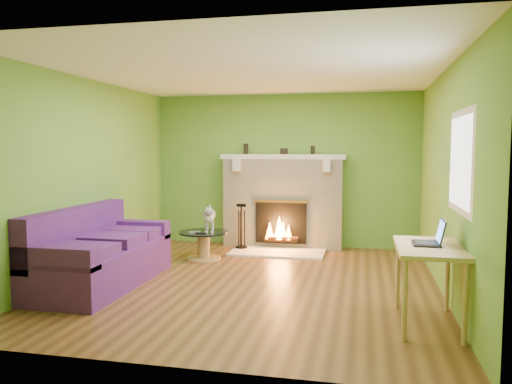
% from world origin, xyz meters
% --- Properties ---
extents(floor, '(5.00, 5.00, 0.00)m').
position_xyz_m(floor, '(0.00, 0.00, 0.00)').
color(floor, '#513017').
rests_on(floor, ground).
extents(ceiling, '(5.00, 5.00, 0.00)m').
position_xyz_m(ceiling, '(0.00, 0.00, 2.60)').
color(ceiling, white).
rests_on(ceiling, wall_back).
extents(wall_back, '(5.00, 0.00, 5.00)m').
position_xyz_m(wall_back, '(0.00, 2.50, 1.30)').
color(wall_back, '#5A8D2E').
rests_on(wall_back, floor).
extents(wall_front, '(5.00, 0.00, 5.00)m').
position_xyz_m(wall_front, '(0.00, -2.50, 1.30)').
color(wall_front, '#5A8D2E').
rests_on(wall_front, floor).
extents(wall_left, '(0.00, 5.00, 5.00)m').
position_xyz_m(wall_left, '(-2.25, 0.00, 1.30)').
color(wall_left, '#5A8D2E').
rests_on(wall_left, floor).
extents(wall_right, '(0.00, 5.00, 5.00)m').
position_xyz_m(wall_right, '(2.25, 0.00, 1.30)').
color(wall_right, '#5A8D2E').
rests_on(wall_right, floor).
extents(window_frame, '(0.00, 1.20, 1.20)m').
position_xyz_m(window_frame, '(2.24, -0.90, 1.55)').
color(window_frame, silver).
rests_on(window_frame, wall_right).
extents(window_pane, '(0.00, 1.06, 1.06)m').
position_xyz_m(window_pane, '(2.23, -0.90, 1.55)').
color(window_pane, white).
rests_on(window_pane, wall_right).
extents(fireplace, '(2.10, 0.46, 1.58)m').
position_xyz_m(fireplace, '(0.00, 2.32, 0.77)').
color(fireplace, beige).
rests_on(fireplace, floor).
extents(hearth, '(1.50, 0.75, 0.03)m').
position_xyz_m(hearth, '(0.00, 1.80, 0.01)').
color(hearth, beige).
rests_on(hearth, floor).
extents(mantel, '(2.10, 0.28, 0.08)m').
position_xyz_m(mantel, '(0.00, 2.30, 1.54)').
color(mantel, beige).
rests_on(mantel, fireplace).
extents(sofa, '(0.96, 2.12, 0.95)m').
position_xyz_m(sofa, '(-1.86, -0.48, 0.37)').
color(sofa, '#431A66').
rests_on(sofa, floor).
extents(coffee_table, '(0.75, 0.75, 0.42)m').
position_xyz_m(coffee_table, '(-1.02, 1.15, 0.24)').
color(coffee_table, tan).
rests_on(coffee_table, floor).
extents(desk, '(0.60, 1.03, 0.76)m').
position_xyz_m(desk, '(1.95, -1.11, 0.67)').
color(desk, tan).
rests_on(desk, floor).
extents(cat, '(0.40, 0.69, 0.41)m').
position_xyz_m(cat, '(-0.94, 1.20, 0.63)').
color(cat, slate).
rests_on(cat, coffee_table).
extents(remote_silver, '(0.17, 0.12, 0.02)m').
position_xyz_m(remote_silver, '(-1.12, 1.03, 0.43)').
color(remote_silver, gray).
rests_on(remote_silver, coffee_table).
extents(remote_black, '(0.16, 0.05, 0.02)m').
position_xyz_m(remote_black, '(-1.00, 0.97, 0.43)').
color(remote_black, black).
rests_on(remote_black, coffee_table).
extents(laptop, '(0.29, 0.33, 0.25)m').
position_xyz_m(laptop, '(1.93, -1.06, 0.89)').
color(laptop, black).
rests_on(laptop, desk).
extents(fire_tools, '(0.20, 0.20, 0.74)m').
position_xyz_m(fire_tools, '(-0.63, 1.95, 0.40)').
color(fire_tools, black).
rests_on(fire_tools, hearth).
extents(mantel_vase_left, '(0.08, 0.08, 0.18)m').
position_xyz_m(mantel_vase_left, '(-0.64, 2.33, 1.67)').
color(mantel_vase_left, black).
rests_on(mantel_vase_left, mantel).
extents(mantel_vase_right, '(0.07, 0.07, 0.14)m').
position_xyz_m(mantel_vase_right, '(0.50, 2.33, 1.65)').
color(mantel_vase_right, black).
rests_on(mantel_vase_right, mantel).
extents(mantel_box, '(0.12, 0.08, 0.10)m').
position_xyz_m(mantel_box, '(0.02, 2.33, 1.63)').
color(mantel_box, black).
rests_on(mantel_box, mantel).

